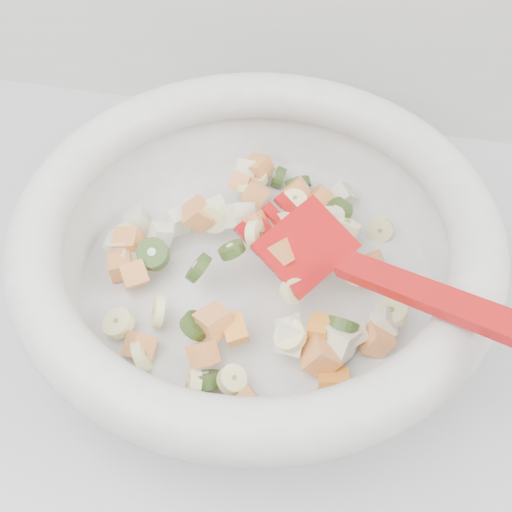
# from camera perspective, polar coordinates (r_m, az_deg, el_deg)

# --- Properties ---
(counter) EXTENTS (2.00, 0.60, 0.90)m
(counter) POSITION_cam_1_polar(r_m,az_deg,el_deg) (0.97, 5.14, -21.17)
(counter) COLOR #A3A4A9
(counter) RESTS_ON ground
(mixing_bowl) EXTENTS (0.47, 0.40, 0.16)m
(mixing_bowl) POSITION_cam_1_polar(r_m,az_deg,el_deg) (0.54, 0.05, 0.82)
(mixing_bowl) COLOR silver
(mixing_bowl) RESTS_ON counter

